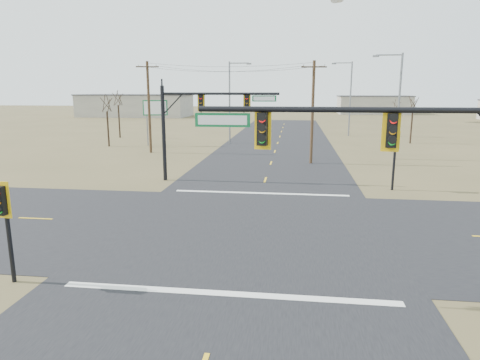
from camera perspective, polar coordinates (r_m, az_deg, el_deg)
name	(u,v)px	position (r m, az deg, el deg)	size (l,w,h in m)	color
ground	(250,227)	(22.46, 1.28, -6.35)	(320.00, 320.00, 0.00)	brown
road_ew	(250,227)	(22.46, 1.28, -6.33)	(160.00, 14.00, 0.02)	black
road_ns	(250,227)	(22.46, 1.28, -6.32)	(14.00, 160.00, 0.02)	black
stop_bar_near	(227,294)	(15.56, -1.71, -14.90)	(12.00, 0.40, 0.01)	silver
stop_bar_far	(261,193)	(29.64, 2.80, -1.76)	(12.00, 0.40, 0.01)	silver
mast_arm_near	(399,153)	(14.22, 20.48, 3.43)	(10.34, 0.49, 7.05)	black
mast_arm_far	(200,113)	(33.07, -5.36, 8.87)	(9.07, 0.48, 7.35)	black
pedestal_signal_ne	(396,147)	(31.88, 20.05, 4.17)	(0.63, 0.54, 4.26)	black
pedestal_signal_sw	(3,209)	(17.52, -29.06, -3.36)	(0.59, 0.50, 3.89)	black
utility_pole_near	(313,111)	(41.70, 9.65, 9.04)	(2.37, 0.38, 9.71)	#46311E
utility_pole_far	(149,106)	(49.41, -12.04, 9.60)	(2.40, 0.79, 10.08)	#46311E
highway_sign	(155,113)	(55.60, -11.21, 8.71)	(3.01, 0.76, 5.75)	slate
streetlight_a	(397,101)	(46.45, 20.17, 9.90)	(2.97, 0.48, 10.60)	slate
streetlight_b	(349,95)	(68.18, 14.31, 10.96)	(3.11, 0.34, 11.15)	slate
streetlight_c	(231,98)	(56.91, -1.17, 10.86)	(2.96, 0.41, 10.57)	slate
bare_tree_a	(106,103)	(56.33, -17.39, 9.79)	(3.18, 3.18, 6.86)	black
bare_tree_b	(118,98)	(66.23, -15.98, 10.52)	(3.19, 3.19, 7.35)	black
bare_tree_c	(413,104)	(61.25, 22.10, 9.36)	(3.53, 3.53, 6.60)	black
bare_tree_d	(397,105)	(68.88, 20.16, 9.34)	(2.96, 2.96, 5.89)	black
warehouse_left	(136,106)	(119.02, -13.70, 9.59)	(28.00, 14.00, 5.50)	#AAA597
warehouse_mid	(373,105)	(133.25, 17.36, 9.50)	(20.00, 12.00, 5.00)	#AAA597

